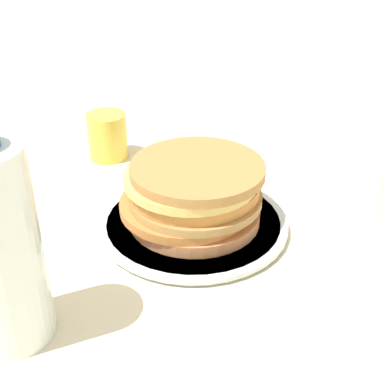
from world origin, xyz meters
TOP-DOWN VIEW (x-y plane):
  - ground_plane at (0.00, 0.00)m, footprint 4.00×4.00m
  - plate at (-0.00, -0.02)m, footprint 0.25×0.25m
  - pancake_stack at (-0.00, -0.01)m, footprint 0.19×0.19m
  - juice_glass at (-0.25, 0.02)m, footprint 0.07×0.07m

SIDE VIEW (x-z plane):
  - ground_plane at x=0.00m, z-range 0.00..0.00m
  - plate at x=0.00m, z-range 0.00..0.01m
  - juice_glass at x=-0.25m, z-range 0.00..0.08m
  - pancake_stack at x=0.00m, z-range 0.01..0.09m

